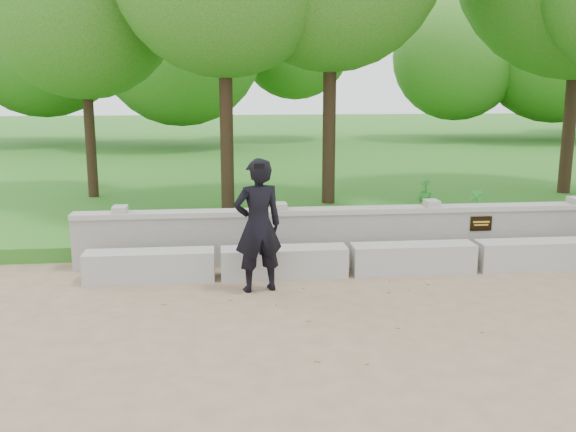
{
  "coord_description": "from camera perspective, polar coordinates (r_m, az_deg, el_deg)",
  "views": [
    {
      "loc": [
        -3.92,
        -7.4,
        2.89
      ],
      "look_at": [
        -2.99,
        1.42,
        1.03
      ],
      "focal_mm": 40.0,
      "sensor_mm": 36.0,
      "label": 1
    }
  ],
  "objects": [
    {
      "name": "ground",
      "position": [
        8.86,
        20.86,
        -8.04
      ],
      "size": [
        80.0,
        80.0,
        0.0
      ],
      "primitive_type": "plane",
      "color": "#94785B",
      "rests_on": "ground"
    },
    {
      "name": "shrub_b",
      "position": [
        13.26,
        16.43,
        1.03
      ],
      "size": [
        0.35,
        0.38,
        0.54
      ],
      "primitive_type": "imported",
      "rotation": [
        0.0,
        0.0,
        2.08
      ],
      "color": "#308D30",
      "rests_on": "lawn"
    },
    {
      "name": "shrub_a",
      "position": [
        11.06,
        -13.77,
        -0.94
      ],
      "size": [
        0.31,
        0.33,
        0.53
      ],
      "primitive_type": "imported",
      "rotation": [
        0.0,
        0.0,
        0.99
      ],
      "color": "#308D30",
      "rests_on": "lawn"
    },
    {
      "name": "man_main",
      "position": [
        8.9,
        -2.68,
        -0.85
      ],
      "size": [
        0.77,
        0.7,
        1.88
      ],
      "color": "black",
      "rests_on": "ground"
    },
    {
      "name": "concrete_bench",
      "position": [
        10.44,
        16.31,
        -3.47
      ],
      "size": [
        11.9,
        0.45,
        0.45
      ],
      "color": "#AFACA5",
      "rests_on": "ground"
    },
    {
      "name": "lawn",
      "position": [
        21.93,
        4.35,
        4.54
      ],
      "size": [
        40.0,
        22.0,
        0.25
      ],
      "primitive_type": "cube",
      "color": "#266F1B",
      "rests_on": "ground"
    },
    {
      "name": "parapet_wall",
      "position": [
        11.01,
        15.02,
        -1.33
      ],
      "size": [
        12.5,
        0.35,
        0.9
      ],
      "color": "#A4A29B",
      "rests_on": "ground"
    },
    {
      "name": "shrub_d",
      "position": [
        14.75,
        12.07,
        2.29
      ],
      "size": [
        0.38,
        0.39,
        0.53
      ],
      "primitive_type": "imported",
      "rotation": [
        0.0,
        0.0,
        5.24
      ],
      "color": "#308D30",
      "rests_on": "lawn"
    }
  ]
}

